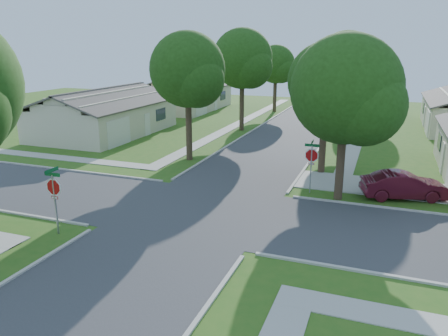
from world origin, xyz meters
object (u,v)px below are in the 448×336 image
house_nw_far (185,97)px  car_curb_east (327,114)px  stop_sign_ne (312,158)px  stop_sign_sw (54,190)px  tree_e_mid (347,66)px  tree_w_far (276,66)px  house_nw_near (105,117)px  tree_e_near (327,84)px  tree_w_mid (243,61)px  tree_w_near (188,73)px  tree_ne_corner (347,94)px  car_curb_west (305,100)px  tree_e_far (357,63)px  car_driveway (404,186)px

house_nw_far → car_curb_east: bearing=-8.0°
stop_sign_ne → car_curb_east: stop_sign_ne is taller
stop_sign_sw → car_curb_east: bearing=78.4°
tree_e_mid → stop_sign_sw: bearing=-110.2°
tree_w_far → house_nw_near: size_ratio=0.59×
tree_e_near → tree_w_mid: (-9.39, 12.00, 0.85)m
tree_e_mid → house_nw_near: 22.12m
tree_w_near → house_nw_near: size_ratio=0.66×
house_nw_far → tree_ne_corner: bearing=-51.2°
stop_sign_ne → tree_w_mid: bearing=119.8°
tree_w_near → house_nw_far: 26.05m
tree_e_near → house_nw_far: bearing=132.1°
car_curb_west → house_nw_near: bearing=66.4°
house_nw_near → house_nw_far: 17.00m
tree_e_far → tree_w_near: bearing=-110.6°
house_nw_far → car_curb_west: size_ratio=3.13×
stop_sign_ne → car_curb_east: 24.86m
tree_ne_corner → car_curb_east: 25.99m
stop_sign_ne → house_nw_far: house_nw_far is taller
house_nw_near → car_curb_west: house_nw_near is taller
tree_ne_corner → car_curb_east: (-4.06, 25.21, -4.89)m
tree_w_mid → car_driveway: (14.21, -15.51, -5.76)m
tree_w_far → car_curb_east: tree_w_far is taller
stop_sign_ne → tree_ne_corner: bearing=-16.6°
tree_w_far → car_driveway: size_ratio=1.82×
stop_sign_sw → tree_ne_corner: (11.06, 8.91, 3.56)m
tree_e_near → house_nw_near: tree_e_near is taller
stop_sign_sw → stop_sign_ne: (9.40, 9.40, 0.00)m
tree_w_mid → car_driveway: 21.81m
tree_w_mid → car_curb_east: bearing=50.5°
stop_sign_sw → tree_w_far: size_ratio=0.37×
tree_ne_corner → car_curb_west: size_ratio=1.99×
car_curb_east → stop_sign_sw: bearing=-107.3°
stop_sign_sw → car_curb_west: size_ratio=0.69×
tree_e_far → tree_ne_corner: bearing=-86.9°
stop_sign_sw → tree_e_mid: (9.46, 25.71, 4.22)m
tree_e_far → house_nw_near: size_ratio=0.64×
car_curb_west → tree_e_mid: bearing=112.3°
tree_ne_corner → tree_w_near: bearing=156.4°
tree_w_mid → house_nw_far: 16.56m
tree_w_near → tree_w_mid: tree_w_mid is taller
tree_e_near → tree_w_mid: size_ratio=0.87×
stop_sign_ne → house_nw_far: bearing=127.2°
tree_e_far → tree_w_near: (-9.40, -25.00, 0.14)m
tree_w_near → tree_ne_corner: size_ratio=1.04×
tree_e_mid → house_nw_far: tree_e_mid is taller
tree_e_far → house_nw_near: 28.49m
tree_e_mid → tree_ne_corner: bearing=-84.6°
tree_e_near → car_driveway: size_ratio=1.88×
tree_w_near → tree_w_far: bearing=90.0°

